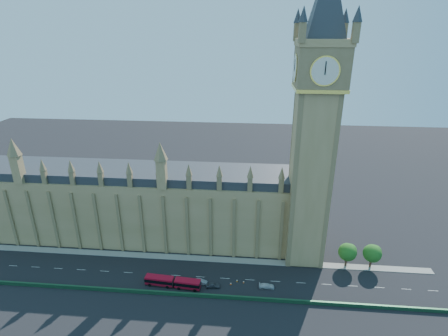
# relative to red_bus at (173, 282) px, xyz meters

# --- Properties ---
(ground) EXTENTS (400.00, 400.00, 0.00)m
(ground) POSITION_rel_red_bus_xyz_m (3.81, 5.14, -1.56)
(ground) COLOR black
(ground) RESTS_ON ground
(palace_westminster) EXTENTS (120.00, 20.00, 28.00)m
(palace_westminster) POSITION_rel_red_bus_xyz_m (-21.19, 27.14, 12.30)
(palace_westminster) COLOR #9F804D
(palace_westminster) RESTS_ON ground
(elizabeth_tower) EXTENTS (20.59, 20.59, 105.00)m
(elizabeth_tower) POSITION_rel_red_bus_xyz_m (41.81, 19.13, 53.00)
(elizabeth_tower) COLOR #9F804D
(elizabeth_tower) RESTS_ON ground
(bridge_parapet) EXTENTS (160.00, 0.60, 1.20)m
(bridge_parapet) POSITION_rel_red_bus_xyz_m (3.81, -3.86, -0.96)
(bridge_parapet) COLOR #1E4C2D
(bridge_parapet) RESTS_ON ground
(kerb_north) EXTENTS (160.00, 3.00, 0.16)m
(kerb_north) POSITION_rel_red_bus_xyz_m (3.81, 14.64, -1.48)
(kerb_north) COLOR gray
(kerb_north) RESTS_ON ground
(tree_east_near) EXTENTS (6.00, 6.00, 8.50)m
(tree_east_near) POSITION_rel_red_bus_xyz_m (56.03, 15.22, 4.08)
(tree_east_near) COLOR #382619
(tree_east_near) RESTS_ON ground
(tree_east_far) EXTENTS (6.00, 6.00, 8.50)m
(tree_east_far) POSITION_rel_red_bus_xyz_m (64.03, 15.22, 4.08)
(tree_east_far) COLOR #382619
(tree_east_far) RESTS_ON ground
(red_bus) EXTENTS (17.59, 3.98, 2.97)m
(red_bus) POSITION_rel_red_bus_xyz_m (0.00, 0.00, 0.00)
(red_bus) COLOR #AB0B21
(red_bus) RESTS_ON ground
(car_grey) EXTENTS (4.43, 2.12, 1.46)m
(car_grey) POSITION_rel_red_bus_xyz_m (12.47, 0.66, -0.83)
(car_grey) COLOR #42434A
(car_grey) RESTS_ON ground
(car_silver) EXTENTS (4.37, 1.86, 1.40)m
(car_silver) POSITION_rel_red_bus_xyz_m (8.31, 2.08, -0.86)
(car_silver) COLOR #929699
(car_silver) RESTS_ON ground
(car_white) EXTENTS (4.82, 2.03, 1.39)m
(car_white) POSITION_rel_red_bus_xyz_m (29.02, 1.89, -0.87)
(car_white) COLOR silver
(car_white) RESTS_ON ground
(cone_a) EXTENTS (0.55, 0.55, 0.73)m
(cone_a) POSITION_rel_red_bus_xyz_m (21.85, 3.51, -1.20)
(cone_a) COLOR black
(cone_a) RESTS_ON ground
(cone_b) EXTENTS (0.47, 0.47, 0.72)m
(cone_b) POSITION_rel_red_bus_xyz_m (19.74, 3.91, -1.21)
(cone_b) COLOR black
(cone_b) RESTS_ON ground
(cone_c) EXTENTS (0.56, 0.56, 0.79)m
(cone_c) POSITION_rel_red_bus_xyz_m (17.88, 2.33, -1.17)
(cone_c) COLOR black
(cone_c) RESTS_ON ground
(cone_d) EXTENTS (0.58, 0.58, 0.79)m
(cone_d) POSITION_rel_red_bus_xyz_m (29.94, 1.72, -1.17)
(cone_d) COLOR black
(cone_d) RESTS_ON ground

